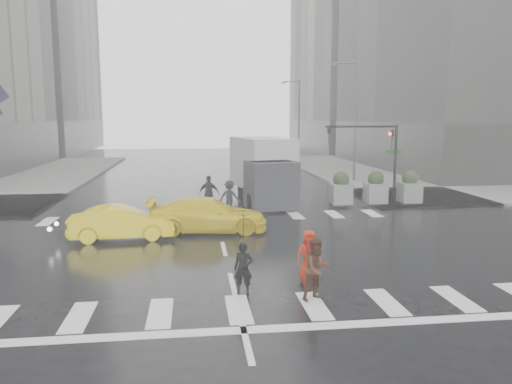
{
  "coord_description": "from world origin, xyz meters",
  "views": [
    {
      "loc": [
        -1.11,
        -18.27,
        4.95
      ],
      "look_at": [
        1.48,
        2.0,
        1.84
      ],
      "focal_mm": 35.0,
      "sensor_mm": 36.0,
      "label": 1
    }
  ],
  "objects": [
    {
      "name": "sidewalk_ne",
      "position": [
        19.5,
        17.5,
        0.07
      ],
      "size": [
        35.0,
        35.0,
        0.15
      ],
      "primitive_type": "cube",
      "color": "slate",
      "rests_on": "ground"
    },
    {
      "name": "street_lamp_near",
      "position": [
        10.87,
        18.0,
        4.95
      ],
      "size": [
        2.15,
        0.22,
        9.0
      ],
      "color": "#59595B",
      "rests_on": "ground"
    },
    {
      "name": "ground",
      "position": [
        0.0,
        0.0,
        0.0
      ],
      "size": [
        120.0,
        120.0,
        0.0
      ],
      "primitive_type": "plane",
      "color": "black",
      "rests_on": "ground"
    },
    {
      "name": "pedestrian_brown",
      "position": [
        2.17,
        -5.59,
        0.86
      ],
      "size": [
        1.04,
        0.95,
        1.72
      ],
      "primitive_type": "imported",
      "rotation": [
        0.0,
        0.0,
        0.45
      ],
      "color": "#402516",
      "rests_on": "ground"
    },
    {
      "name": "pedestrian_black",
      "position": [
        0.24,
        -4.9,
        1.67
      ],
      "size": [
        1.14,
        1.15,
        2.43
      ],
      "rotation": [
        0.0,
        0.0,
        -0.21
      ],
      "color": "black",
      "rests_on": "ground"
    },
    {
      "name": "street_lamp_far",
      "position": [
        10.87,
        38.0,
        4.95
      ],
      "size": [
        2.15,
        0.22,
        9.0
      ],
      "color": "#59595B",
      "rests_on": "ground"
    },
    {
      "name": "planter_east",
      "position": [
        11.0,
        8.2,
        0.98
      ],
      "size": [
        1.1,
        1.1,
        1.8
      ],
      "color": "slate",
      "rests_on": "ground"
    },
    {
      "name": "taxi_rear",
      "position": [
        -0.5,
        2.92,
        0.74
      ],
      "size": [
        4.62,
        2.35,
        1.48
      ],
      "primitive_type": "imported",
      "rotation": [
        0.0,
        0.0,
        1.51
      ],
      "color": "yellow",
      "rests_on": "ground"
    },
    {
      "name": "building_ne_far",
      "position": [
        29.0,
        56.0,
        16.27
      ],
      "size": [
        26.05,
        26.05,
        36.0
      ],
      "color": "gray",
      "rests_on": "ground"
    },
    {
      "name": "planter_west",
      "position": [
        7.0,
        8.2,
        0.98
      ],
      "size": [
        1.1,
        1.1,
        1.8
      ],
      "color": "slate",
      "rests_on": "ground"
    },
    {
      "name": "road_markings",
      "position": [
        0.0,
        0.0,
        0.01
      ],
      "size": [
        18.0,
        48.0,
        0.01
      ],
      "primitive_type": null,
      "color": "silver",
      "rests_on": "ground"
    },
    {
      "name": "pedestrian_far_a",
      "position": [
        -0.28,
        7.75,
        0.94
      ],
      "size": [
        1.24,
        0.93,
        1.88
      ],
      "primitive_type": "imported",
      "rotation": [
        0.0,
        0.0,
        2.88
      ],
      "color": "black",
      "rests_on": "ground"
    },
    {
      "name": "planter_mid",
      "position": [
        9.0,
        8.2,
        0.98
      ],
      "size": [
        1.1,
        1.1,
        1.8
      ],
      "color": "slate",
      "rests_on": "ground"
    },
    {
      "name": "box_truck",
      "position": [
        3.0,
        10.03,
        1.97
      ],
      "size": [
        2.61,
        6.96,
        3.7
      ],
      "rotation": [
        0.0,
        0.0,
        0.2
      ],
      "color": "silver",
      "rests_on": "ground"
    },
    {
      "name": "traffic_signal_pole",
      "position": [
        9.01,
        8.01,
        3.22
      ],
      "size": [
        4.45,
        0.42,
        4.5
      ],
      "color": "black",
      "rests_on": "ground"
    },
    {
      "name": "pedestrian_orange",
      "position": [
        2.29,
        -4.12,
        0.81
      ],
      "size": [
        0.79,
        0.52,
        1.6
      ],
      "rotation": [
        0.0,
        0.0,
        0.01
      ],
      "color": "red",
      "rests_on": "ground"
    },
    {
      "name": "taxi_mid",
      "position": [
        -4.0,
        2.03,
        0.69
      ],
      "size": [
        4.27,
        1.78,
        1.37
      ],
      "primitive_type": "imported",
      "rotation": [
        0.0,
        0.0,
        1.65
      ],
      "color": "yellow",
      "rests_on": "ground"
    },
    {
      "name": "pedestrian_far_b",
      "position": [
        0.74,
        6.9,
        0.86
      ],
      "size": [
        1.25,
        0.95,
        1.72
      ],
      "primitive_type": "imported",
      "rotation": [
        0.0,
        0.0,
        2.8
      ],
      "color": "black",
      "rests_on": "ground"
    }
  ]
}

